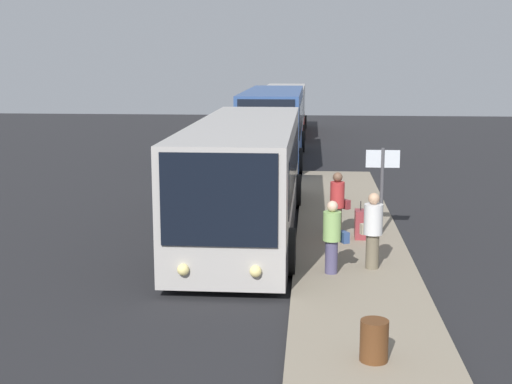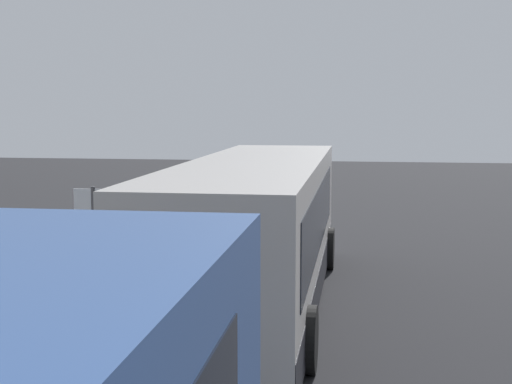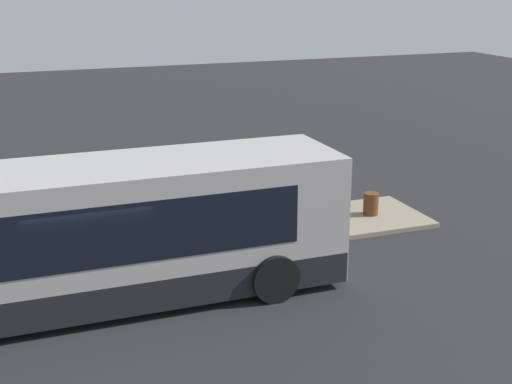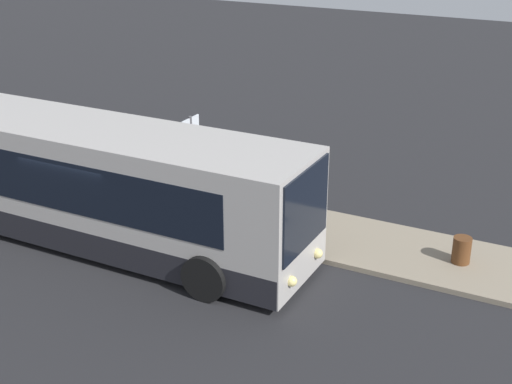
% 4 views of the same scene
% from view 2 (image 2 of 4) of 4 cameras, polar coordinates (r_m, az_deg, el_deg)
% --- Properties ---
extents(ground, '(80.00, 80.00, 0.00)m').
position_cam_2_polar(ground, '(14.78, 0.75, -9.38)').
color(ground, '#232326').
extents(platform, '(20.00, 2.74, 0.13)m').
position_cam_2_polar(platform, '(15.42, -10.38, -8.55)').
color(platform, gray).
rests_on(platform, ground).
extents(bus_lead, '(11.27, 2.89, 3.06)m').
position_cam_2_polar(bus_lead, '(14.50, 0.00, -3.50)').
color(bus_lead, '#B2ADA8').
rests_on(bus_lead, ground).
extents(passenger_boarding, '(0.60, 0.62, 1.69)m').
position_cam_2_polar(passenger_boarding, '(15.82, -8.48, -4.48)').
color(passenger_boarding, '#6B604C').
rests_on(passenger_boarding, platform).
extents(passenger_waiting, '(0.55, 0.65, 1.60)m').
position_cam_2_polar(passenger_waiting, '(18.87, -4.99, -2.78)').
color(passenger_waiting, '#4C476B').
rests_on(passenger_waiting, platform).
extents(passenger_with_bags, '(0.67, 0.54, 1.70)m').
position_cam_2_polar(passenger_with_bags, '(18.67, -7.98, -2.76)').
color(passenger_with_bags, '#6B604C').
rests_on(passenger_with_bags, platform).
extents(suitcase, '(0.47, 0.28, 0.98)m').
position_cam_2_polar(suitcase, '(16.27, -10.26, -6.15)').
color(suitcase, maroon).
rests_on(suitcase, platform).
extents(sign_post, '(0.10, 0.87, 2.29)m').
position_cam_2_polar(sign_post, '(15.81, -12.83, -2.42)').
color(sign_post, '#4C4C51').
rests_on(sign_post, platform).
extents(trash_bin, '(0.44, 0.44, 0.65)m').
position_cam_2_polar(trash_bin, '(23.41, -3.71, -2.19)').
color(trash_bin, '#593319').
rests_on(trash_bin, platform).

